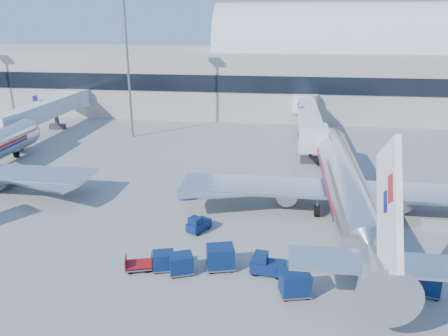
# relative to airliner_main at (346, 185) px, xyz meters

# --- Properties ---
(ground) EXTENTS (260.00, 260.00, 0.00)m
(ground) POSITION_rel_airliner_main_xyz_m (-10.00, -4.51, -2.93)
(ground) COLOR gray
(ground) RESTS_ON ground
(terminal) EXTENTS (170.00, 28.15, 21.00)m
(terminal) POSITION_rel_airliner_main_xyz_m (-23.60, 51.46, 4.60)
(terminal) COLOR #B2AA9E
(terminal) RESTS_ON ground
(airliner_main) EXTENTS (32.00, 37.26, 12.07)m
(airliner_main) POSITION_rel_airliner_main_xyz_m (0.00, 0.00, 0.00)
(airliner_main) COLOR silver
(airliner_main) RESTS_ON ground
(jetbridge_near) EXTENTS (4.40, 27.50, 6.25)m
(jetbridge_near) POSITION_rel_airliner_main_xyz_m (-2.40, 26.30, 1.00)
(jetbridge_near) COLOR silver
(jetbridge_near) RESTS_ON ground
(jetbridge_mid) EXTENTS (4.40, 27.50, 6.25)m
(jetbridge_mid) POSITION_rel_airliner_main_xyz_m (-44.40, 26.30, 1.00)
(jetbridge_mid) COLOR silver
(jetbridge_mid) RESTS_ON ground
(mast_west) EXTENTS (2.00, 1.20, 22.60)m
(mast_west) POSITION_rel_airliner_main_xyz_m (-30.00, 25.49, 11.87)
(mast_west) COLOR slate
(mast_west) RESTS_ON ground
(barrier_near) EXTENTS (3.00, 0.55, 0.90)m
(barrier_near) POSITION_rel_airliner_main_xyz_m (8.00, -2.51, -2.48)
(barrier_near) COLOR #9E9E96
(barrier_near) RESTS_ON ground
(tug_lead) EXTENTS (2.67, 1.57, 1.65)m
(tug_lead) POSITION_rel_airliner_main_xyz_m (-6.96, -11.65, -2.17)
(tug_lead) COLOR #091D49
(tug_lead) RESTS_ON ground
(tug_right) EXTENTS (2.83, 2.35, 1.66)m
(tug_right) POSITION_rel_airliner_main_xyz_m (2.72, -9.67, -2.17)
(tug_right) COLOR #091D49
(tug_right) RESTS_ON ground
(tug_left) EXTENTS (2.11, 2.56, 1.50)m
(tug_left) POSITION_rel_airliner_main_xyz_m (-13.30, -5.58, -2.25)
(tug_left) COLOR #091D49
(tug_left) RESTS_ON ground
(cart_train_a) EXTENTS (2.46, 2.11, 1.86)m
(cart_train_a) POSITION_rel_airliner_main_xyz_m (-10.45, -11.42, -1.93)
(cart_train_a) COLOR #091D49
(cart_train_a) RESTS_ON ground
(cart_train_b) EXTENTS (2.16, 1.92, 1.57)m
(cart_train_b) POSITION_rel_airliner_main_xyz_m (-13.23, -12.47, -2.09)
(cart_train_b) COLOR #091D49
(cart_train_b) RESTS_ON ground
(cart_train_c) EXTENTS (1.97, 1.71, 1.47)m
(cart_train_c) POSITION_rel_airliner_main_xyz_m (-14.66, -12.16, -2.14)
(cart_train_c) COLOR #091D49
(cart_train_c) RESTS_ON ground
(cart_solo_near) EXTENTS (2.37, 2.02, 1.80)m
(cart_solo_near) POSITION_rel_airliner_main_xyz_m (-4.93, -14.07, -1.96)
(cart_solo_near) COLOR #091D49
(cart_solo_near) RESTS_ON ground
(cart_solo_far) EXTENTS (2.07, 1.76, 1.57)m
(cart_solo_far) POSITION_rel_airliner_main_xyz_m (4.05, -12.73, -2.09)
(cart_solo_far) COLOR #091D49
(cart_solo_far) RESTS_ON ground
(cart_open_red) EXTENTS (2.35, 1.94, 0.54)m
(cart_open_red) POSITION_rel_airliner_main_xyz_m (-16.49, -12.39, -2.54)
(cart_open_red) COLOR slate
(cart_open_red) RESTS_ON ground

